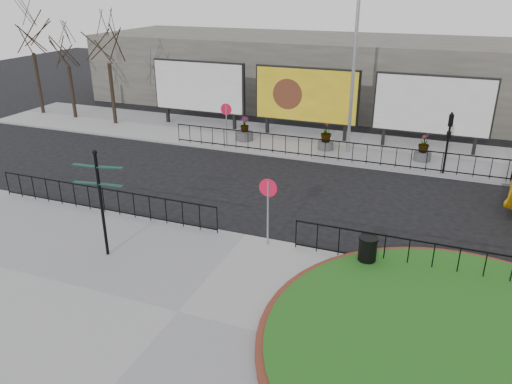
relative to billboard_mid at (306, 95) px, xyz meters
The scene contains 24 objects.
ground 13.31m from the billboard_mid, 83.40° to the right, with size 90.00×90.00×0.00m, color black.
pavement_near 18.21m from the billboard_mid, 85.23° to the right, with size 30.00×10.00×0.12m, color gray.
pavement_far 3.10m from the billboard_mid, 32.94° to the right, with size 44.00×6.00×0.12m, color gray.
brick_edge 19.36m from the billboard_mid, 62.06° to the right, with size 10.40×10.40×0.18m, color brown.
grass_lawn 19.36m from the billboard_mid, 62.06° to the right, with size 10.00×10.00×0.22m, color #154B14.
railing_near_left 14.15m from the billboard_mid, 108.73° to the right, with size 10.00×0.10×1.10m, color black, non-canonical shape.
railing_near_right 15.62m from the billboard_mid, 58.92° to the right, with size 9.00×0.10×1.10m, color black, non-canonical shape.
railing_far 4.84m from the billboard_mid, 55.75° to the right, with size 18.00×0.10×1.10m, color black, non-canonical shape.
speed_sign_far 5.04m from the billboard_mid, 134.46° to the right, with size 0.64×0.07×2.47m.
speed_sign_near 13.62m from the billboard_mid, 79.41° to the right, with size 0.64×0.07×2.47m.
billboard_left 7.00m from the billboard_mid, behind, with size 6.20×0.31×4.10m.
billboard_mid is the anchor object (origin of this frame).
billboard_right 7.00m from the billboard_mid, ahead, with size 6.20×0.31×4.10m.
lamp_post 4.23m from the billboard_mid, 33.25° to the right, with size 0.74×0.18×9.23m.
signal_pole_a 8.80m from the billboard_mid, 24.42° to the right, with size 0.22×0.26×3.00m.
tree_left 12.63m from the billboard_mid, behind, with size 2.00×2.00×7.00m, color #2D2119, non-canonical shape.
tree_mid 16.05m from the billboard_mid, behind, with size 2.00×2.00×6.20m, color #2D2119, non-canonical shape.
tree_far 19.07m from the billboard_mid, behind, with size 2.00×2.00×7.50m, color #2D2119, non-canonical shape.
building_backdrop 9.15m from the billboard_mid, 80.57° to the left, with size 40.00×10.00×5.00m, color #69655C.
fingerpost_sign 16.17m from the billboard_mid, 98.30° to the right, with size 1.74×0.51×3.72m.
litter_bin 14.97m from the billboard_mid, 66.15° to the right, with size 0.63×0.63×1.04m.
planter_a 4.17m from the billboard_mid, 147.39° to the right, with size 0.98×0.98×1.40m.
planter_b 3.22m from the billboard_mid, 48.23° to the right, with size 0.86×0.86×1.53m.
planter_c 7.43m from the billboard_mid, 15.95° to the right, with size 0.86×0.86×1.43m.
Camera 1 is at (6.25, -15.03, 8.65)m, focal length 35.00 mm.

